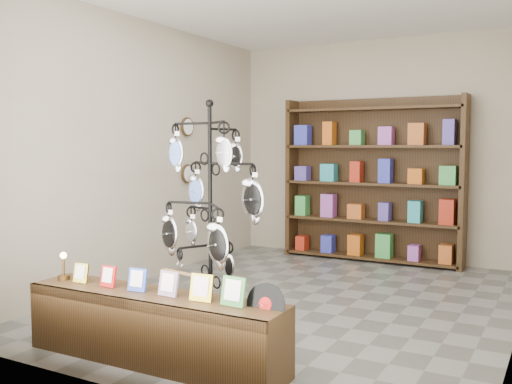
% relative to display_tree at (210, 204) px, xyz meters
% --- Properties ---
extents(ground, '(5.00, 5.00, 0.00)m').
position_rel_display_tree_xyz_m(ground, '(0.12, 1.48, -1.11)').
color(ground, slate).
rests_on(ground, ground).
extents(room_envelope, '(5.00, 5.00, 5.00)m').
position_rel_display_tree_xyz_m(room_envelope, '(0.12, 1.48, 0.74)').
color(room_envelope, '#ABA38A').
rests_on(room_envelope, ground).
extents(display_tree, '(1.02, 1.01, 1.92)m').
position_rel_display_tree_xyz_m(display_tree, '(0.00, 0.00, 0.00)').
color(display_tree, black).
rests_on(display_tree, ground).
extents(front_shelf, '(2.05, 0.44, 0.73)m').
position_rel_display_tree_xyz_m(front_shelf, '(-0.13, -0.55, -0.85)').
color(front_shelf, black).
rests_on(front_shelf, ground).
extents(back_shelving, '(2.42, 0.36, 2.20)m').
position_rel_display_tree_xyz_m(back_shelving, '(0.12, 3.77, -0.08)').
color(back_shelving, black).
rests_on(back_shelving, ground).
extents(wall_clocks, '(0.03, 0.24, 0.84)m').
position_rel_display_tree_xyz_m(wall_clocks, '(-1.85, 2.28, 0.39)').
color(wall_clocks, black).
rests_on(wall_clocks, ground).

